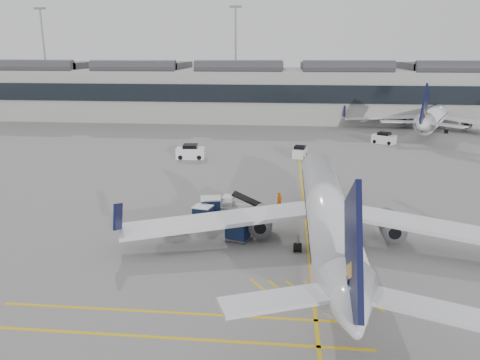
# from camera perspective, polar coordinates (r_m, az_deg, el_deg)

# --- Properties ---
(ground) EXTENTS (220.00, 220.00, 0.00)m
(ground) POSITION_cam_1_polar(r_m,az_deg,el_deg) (38.21, -6.93, -7.82)
(ground) COLOR gray
(ground) RESTS_ON ground
(terminal) EXTENTS (200.00, 20.45, 12.40)m
(terminal) POSITION_cam_1_polar(r_m,az_deg,el_deg) (106.78, 1.37, 10.79)
(terminal) COLOR #9E9E99
(terminal) RESTS_ON ground
(light_masts) EXTENTS (113.00, 0.60, 25.45)m
(light_masts) POSITION_cam_1_polar(r_m,az_deg,el_deg) (120.56, 1.11, 15.31)
(light_masts) COLOR slate
(light_masts) RESTS_ON ground
(apron_markings) EXTENTS (0.25, 60.00, 0.01)m
(apron_markings) POSITION_cam_1_polar(r_m,az_deg,el_deg) (46.73, 7.84, -3.41)
(apron_markings) COLOR gold
(apron_markings) RESTS_ON ground
(airliner_main) EXTENTS (32.74, 35.75, 9.51)m
(airliner_main) POSITION_cam_1_polar(r_m,az_deg,el_deg) (37.56, 10.56, -3.82)
(airliner_main) COLOR silver
(airliner_main) RESTS_ON ground
(airliner_far) EXTENTS (31.81, 35.13, 9.99)m
(airliner_far) POSITION_cam_1_polar(r_m,az_deg,el_deg) (97.64, 22.74, 7.25)
(airliner_far) COLOR silver
(airliner_far) RESTS_ON ground
(belt_loader) EXTENTS (5.35, 2.25, 2.14)m
(belt_loader) POSITION_cam_1_polar(r_m,az_deg,el_deg) (44.46, -0.03, -3.42)
(belt_loader) COLOR silver
(belt_loader) RESTS_ON ground
(baggage_cart_a) EXTENTS (1.88, 1.75, 1.58)m
(baggage_cart_a) POSITION_cam_1_polar(r_m,az_deg,el_deg) (39.89, -0.19, -5.35)
(baggage_cart_a) COLOR gray
(baggage_cart_a) RESTS_ON ground
(baggage_cart_b) EXTENTS (2.23, 2.03, 1.94)m
(baggage_cart_b) POSITION_cam_1_polar(r_m,az_deg,el_deg) (38.39, -0.26, -5.91)
(baggage_cart_b) COLOR gray
(baggage_cart_b) RESTS_ON ground
(baggage_cart_c) EXTENTS (1.99, 1.79, 1.77)m
(baggage_cart_c) POSITION_cam_1_polar(r_m,az_deg,el_deg) (41.81, -4.53, -4.25)
(baggage_cart_c) COLOR gray
(baggage_cart_c) RESTS_ON ground
(baggage_cart_d) EXTENTS (2.21, 1.93, 2.05)m
(baggage_cart_d) POSITION_cam_1_polar(r_m,az_deg,el_deg) (43.16, -3.58, -3.38)
(baggage_cart_d) COLOR gray
(baggage_cart_d) RESTS_ON ground
(ramp_agent_a) EXTENTS (0.78, 0.82, 1.88)m
(ramp_agent_a) POSITION_cam_1_polar(r_m,az_deg,el_deg) (45.50, 4.81, -2.60)
(ramp_agent_a) COLOR orange
(ramp_agent_a) RESTS_ON ground
(ramp_agent_b) EXTENTS (0.87, 0.70, 1.68)m
(ramp_agent_b) POSITION_cam_1_polar(r_m,az_deg,el_deg) (42.99, -3.12, -3.81)
(ramp_agent_b) COLOR #FF620D
(ramp_agent_b) RESTS_ON ground
(pushback_tug) EXTENTS (2.58, 2.14, 1.24)m
(pushback_tug) POSITION_cam_1_polar(r_m,az_deg,el_deg) (40.48, -7.91, -5.64)
(pushback_tug) COLOR #5B5D4F
(pushback_tug) RESTS_ON ground
(safety_cone_nose) EXTENTS (0.39, 0.39, 0.54)m
(safety_cone_nose) POSITION_cam_1_polar(r_m,az_deg,el_deg) (60.33, 9.73, 1.13)
(safety_cone_nose) COLOR #F24C0A
(safety_cone_nose) RESTS_ON ground
(safety_cone_engine) EXTENTS (0.36, 0.36, 0.51)m
(safety_cone_engine) POSITION_cam_1_polar(r_m,az_deg,el_deg) (43.59, 11.39, -4.65)
(safety_cone_engine) COLOR #F24C0A
(safety_cone_engine) RESTS_ON ground
(service_van_left) EXTENTS (4.14, 2.29, 2.05)m
(service_van_left) POSITION_cam_1_polar(r_m,az_deg,el_deg) (67.56, -6.06, 3.39)
(service_van_left) COLOR silver
(service_van_left) RESTS_ON ground
(service_van_mid) EXTENTS (2.26, 3.48, 1.65)m
(service_van_mid) POSITION_cam_1_polar(r_m,az_deg,el_deg) (68.67, 7.30, 3.40)
(service_van_mid) COLOR silver
(service_van_mid) RESTS_ON ground
(service_van_right) EXTENTS (4.11, 3.51, 1.90)m
(service_van_right) POSITION_cam_1_polar(r_m,az_deg,el_deg) (81.75, 17.14, 4.87)
(service_van_right) COLOR silver
(service_van_right) RESTS_ON ground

